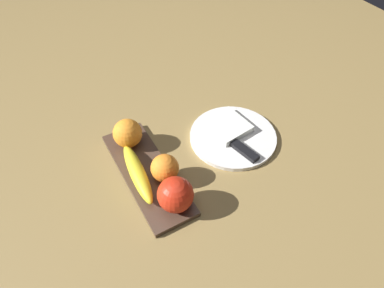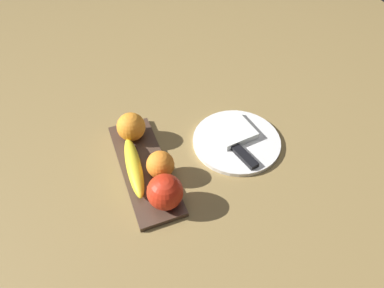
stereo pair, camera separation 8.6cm
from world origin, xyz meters
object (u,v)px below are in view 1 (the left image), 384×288
orange_near_apple (128,133)px  folded_napkin (227,126)px  knife (239,147)px  dinner_plate (233,136)px  fruit_tray (147,173)px  orange_near_banana (165,168)px  banana (137,173)px  apple (175,195)px

orange_near_apple → folded_napkin: orange_near_apple is taller
folded_napkin → knife: size_ratio=0.58×
dinner_plate → fruit_tray: bearing=90.0°
orange_near_banana → banana: bearing=62.7°
apple → knife: apple is taller
orange_near_banana → dinner_plate: 0.23m
folded_napkin → dinner_plate: bearing=180.0°
fruit_tray → knife: (-0.05, -0.24, 0.01)m
orange_near_banana → folded_napkin: 0.23m
orange_near_apple → dinner_plate: orange_near_apple is taller
orange_near_banana → apple: bearing=169.8°
apple → dinner_plate: apple is taller
orange_near_apple → dinner_plate: size_ratio=0.32×
apple → orange_near_banana: bearing=-10.2°
knife → orange_near_apple: bearing=45.3°
banana → orange_near_apple: bearing=-7.2°
fruit_tray → banana: size_ratio=1.75×
dinner_plate → knife: 0.05m
fruit_tray → orange_near_banana: (-0.04, -0.03, 0.04)m
fruit_tray → folded_napkin: folded_napkin is taller
orange_near_banana → dinner_plate: size_ratio=0.29×
banana → orange_near_apple: 0.12m
folded_napkin → knife: 0.08m
banana → knife: (-0.04, -0.27, -0.02)m
banana → dinner_plate: bearing=-83.4°
orange_near_banana → knife: 0.21m
folded_napkin → knife: (-0.08, 0.01, -0.00)m
fruit_tray → apple: bearing=-171.6°
apple → knife: size_ratio=0.45×
fruit_tray → folded_napkin: (0.03, -0.25, 0.01)m
orange_near_banana → knife: (-0.01, -0.21, -0.03)m
banana → orange_near_banana: (-0.03, -0.06, 0.02)m
fruit_tray → apple: apple is taller
banana → dinner_plate: banana is taller
orange_near_banana → knife: orange_near_banana is taller
folded_napkin → knife: bearing=169.3°
fruit_tray → orange_near_apple: size_ratio=4.44×
orange_near_apple → fruit_tray: bearing=-179.7°
orange_near_banana → folded_napkin: orange_near_banana is taller
apple → folded_napkin: bearing=-57.7°
banana → knife: bearing=-93.3°
fruit_tray → dinner_plate: bearing=-90.0°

